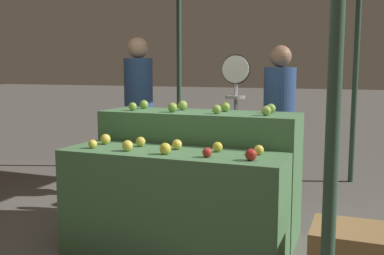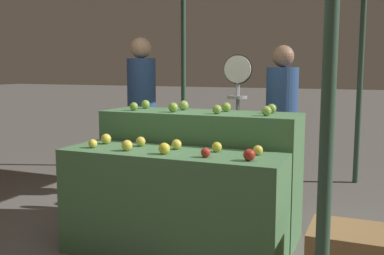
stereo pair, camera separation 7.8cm
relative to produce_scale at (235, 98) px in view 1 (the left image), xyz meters
name	(u,v)px [view 1 (the left image)]	position (x,y,z in m)	size (l,w,h in m)	color
display_counter_front	(172,205)	(-0.13, -1.29, -0.76)	(1.74, 0.55, 0.85)	#4C7A4C
display_counter_back	(199,173)	(-0.13, -0.69, -0.63)	(1.74, 0.55, 1.09)	#4C7A4C
apple_front_0	(93,144)	(-0.77, -1.39, -0.30)	(0.07, 0.07, 0.07)	yellow
apple_front_1	(127,146)	(-0.46, -1.39, -0.29)	(0.08, 0.08, 0.08)	yellow
apple_front_2	(166,149)	(-0.13, -1.41, -0.29)	(0.09, 0.09, 0.09)	gold
apple_front_3	(207,152)	(0.19, -1.40, -0.30)	(0.07, 0.07, 0.07)	#B72D23
apple_front_4	(251,155)	(0.51, -1.40, -0.29)	(0.08, 0.08, 0.08)	#AD281E
apple_front_5	(105,139)	(-0.78, -1.18, -0.29)	(0.09, 0.09, 0.09)	yellow
apple_front_6	(141,142)	(-0.46, -1.18, -0.29)	(0.08, 0.08, 0.08)	gold
apple_front_7	(176,144)	(-0.14, -1.19, -0.29)	(0.08, 0.08, 0.08)	yellow
apple_front_8	(218,147)	(0.20, -1.18, -0.30)	(0.08, 0.08, 0.08)	gold
apple_front_9	(259,150)	(0.51, -1.18, -0.30)	(0.07, 0.07, 0.07)	yellow
apple_back_0	(133,106)	(-0.73, -0.80, -0.05)	(0.08, 0.08, 0.08)	#7AA338
apple_back_1	(172,107)	(-0.34, -0.80, -0.04)	(0.08, 0.08, 0.08)	#84AD3D
apple_back_2	(217,109)	(0.06, -0.80, -0.05)	(0.08, 0.08, 0.08)	#8EB247
apple_back_3	(266,111)	(0.48, -0.80, -0.04)	(0.08, 0.08, 0.08)	#8EB247
apple_back_4	(144,104)	(-0.73, -0.58, -0.04)	(0.08, 0.08, 0.08)	#84AD3D
apple_back_5	(183,105)	(-0.33, -0.59, -0.04)	(0.09, 0.09, 0.09)	#8EB247
apple_back_6	(225,107)	(0.08, -0.59, -0.04)	(0.08, 0.08, 0.08)	#84AD3D
apple_back_7	(271,108)	(0.48, -0.57, -0.04)	(0.08, 0.08, 0.08)	#8EB247
produce_scale	(235,98)	(0.00, 0.00, 0.00)	(0.29, 0.20, 1.61)	#99999E
person_vendor_at_scale	(279,114)	(0.39, 0.30, -0.18)	(0.42, 0.42, 1.71)	#2D2D38
person_customer_left	(139,103)	(-1.22, 0.23, -0.10)	(0.45, 0.45, 1.82)	#2D2D38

